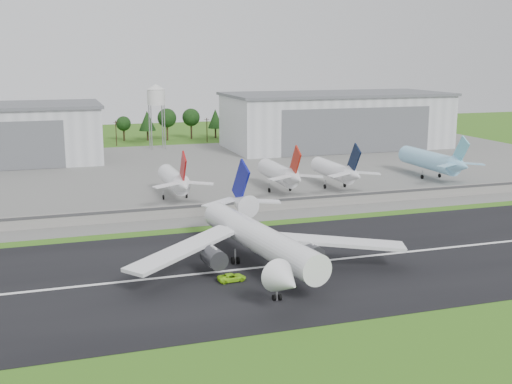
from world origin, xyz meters
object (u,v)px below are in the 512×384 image
object	(u,v)px
parked_jet_red_a	(176,180)
parked_jet_red_b	(282,174)
ground_vehicle	(232,277)
parked_jet_navy	(337,171)
main_airliner	(260,245)
parked_jet_skyblue	(434,161)

from	to	relation	value
parked_jet_red_a	parked_jet_red_b	bearing A→B (deg)	0.03
parked_jet_red_a	parked_jet_red_b	distance (m)	33.25
ground_vehicle	parked_jet_navy	xyz separation A→B (m)	(55.56, 72.53, 5.07)
main_airliner	parked_jet_red_b	world-z (taller)	main_airliner
parked_jet_red_b	parked_jet_navy	bearing A→B (deg)	-0.08
parked_jet_red_b	parked_jet_skyblue	xyz separation A→B (m)	(57.85, 5.05, 0.32)
parked_jet_skyblue	ground_vehicle	bearing A→B (deg)	-140.60
parked_jet_navy	main_airliner	bearing A→B (deg)	-125.72
main_airliner	parked_jet_red_b	size ratio (longest dim) A/B	1.89
main_airliner	parked_jet_navy	distance (m)	82.47
parked_jet_red_b	parked_jet_red_a	bearing A→B (deg)	-179.97
parked_jet_red_a	parked_jet_navy	distance (m)	52.17
parked_jet_red_a	parked_jet_navy	world-z (taller)	parked_jet_red_a
parked_jet_red_b	parked_jet_navy	distance (m)	18.93
main_airliner	parked_jet_red_a	bearing A→B (deg)	-95.02
parked_jet_red_a	parked_jet_red_b	world-z (taller)	parked_jet_red_b
main_airliner	ground_vehicle	bearing A→B (deg)	28.52
parked_jet_navy	parked_jet_skyblue	distance (m)	39.26
main_airliner	parked_jet_red_b	bearing A→B (deg)	-122.03
parked_jet_navy	parked_jet_red_b	bearing A→B (deg)	179.92
parked_jet_red_a	parked_jet_navy	xyz separation A→B (m)	(52.17, -0.01, -0.05)
ground_vehicle	parked_jet_skyblue	xyz separation A→B (m)	(94.49, 77.61, 5.54)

